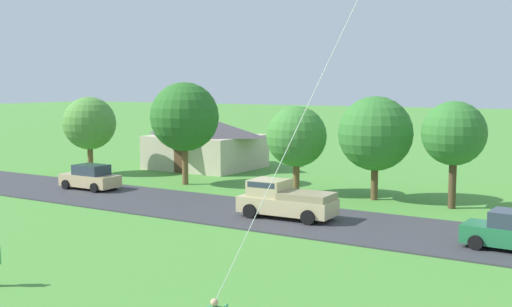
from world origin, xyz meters
TOP-DOWN VIEW (x-y plane):
  - road_strip at (0.00, 27.54)m, footprint 160.00×7.37m
  - house_left_center at (-17.70, 42.21)m, footprint 9.02×8.00m
  - tree_near_left at (-4.73, 34.64)m, footprint 3.97×3.97m
  - tree_left_of_center at (-13.47, 34.00)m, footprint 4.94×4.94m
  - tree_center at (-23.38, 34.30)m, footprint 4.23×4.23m
  - tree_near_right at (5.33, 35.06)m, footprint 3.72×3.72m
  - tree_far_right at (0.44, 35.33)m, footprint 4.63×4.63m
  - parked_car_tan_mid_west at (-17.36, 28.54)m, footprint 4.21×2.10m
  - pickup_truck_sand_west_side at (-1.46, 27.30)m, footprint 5.28×2.50m

SIDE VIEW (x-z plane):
  - road_strip at x=0.00m, z-range 0.00..0.08m
  - parked_car_tan_mid_west at x=-17.36m, z-range 0.03..1.71m
  - pickup_truck_sand_west_side at x=-1.46m, z-range 0.06..2.06m
  - house_left_center at x=-17.70m, z-range 0.08..4.49m
  - tree_near_left at x=-4.73m, z-range 0.89..6.68m
  - tree_center at x=-23.38m, z-range 0.98..7.19m
  - tree_far_right at x=0.44m, z-range 0.91..7.39m
  - tree_near_right at x=5.33m, z-range 1.23..7.47m
  - tree_left_of_center at x=-13.47m, z-range 1.19..8.56m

